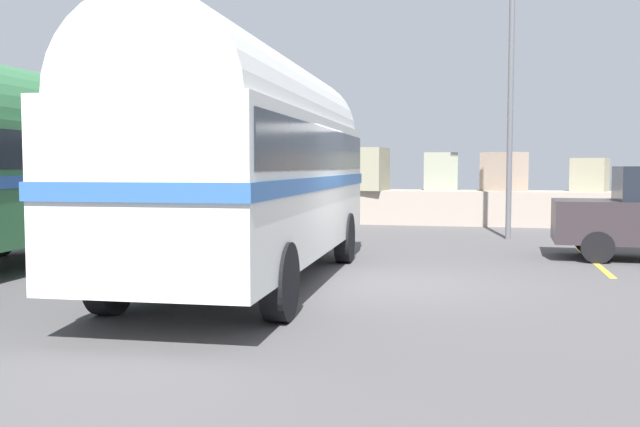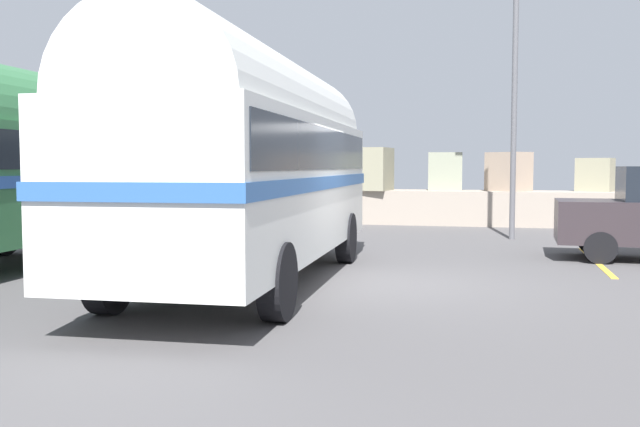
# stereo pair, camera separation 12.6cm
# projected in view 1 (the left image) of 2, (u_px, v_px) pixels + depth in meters

# --- Properties ---
(ground) EXTENTS (32.00, 26.00, 0.02)m
(ground) POSITION_uv_depth(u_px,v_px,m) (373.00, 283.00, 11.17)
(ground) COLOR #4D4B4C
(breakwater) EXTENTS (31.36, 2.29, 2.48)m
(breakwater) POSITION_uv_depth(u_px,v_px,m) (428.00, 201.00, 22.62)
(breakwater) COLOR gray
(breakwater) RESTS_ON ground
(vintage_coach) EXTENTS (2.81, 8.69, 3.70)m
(vintage_coach) POSITION_uv_depth(u_px,v_px,m) (251.00, 156.00, 11.01)
(vintage_coach) COLOR black
(vintage_coach) RESTS_ON ground
(lamp_post) EXTENTS (1.11, 0.59, 7.21)m
(lamp_post) POSITION_uv_depth(u_px,v_px,m) (507.00, 82.00, 17.63)
(lamp_post) COLOR #5B5B60
(lamp_post) RESTS_ON ground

